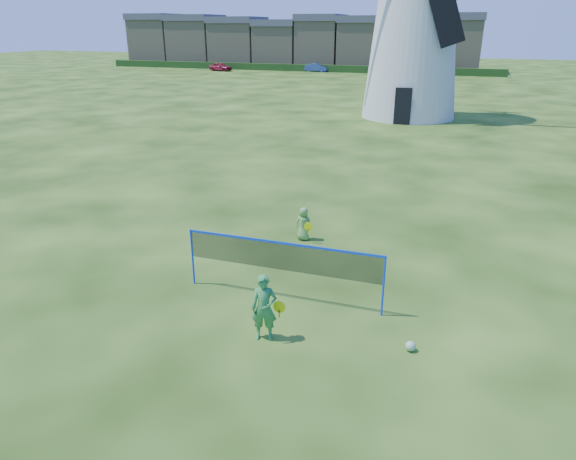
# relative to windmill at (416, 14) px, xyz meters

# --- Properties ---
(ground) EXTENTS (220.00, 220.00, 0.00)m
(ground) POSITION_rel_windmill_xyz_m (-0.05, -28.71, -7.16)
(ground) COLOR black
(ground) RESTS_ON ground
(windmill) EXTENTS (16.31, 6.81, 21.30)m
(windmill) POSITION_rel_windmill_xyz_m (0.00, 0.00, 0.00)
(windmill) COLOR silver
(windmill) RESTS_ON ground
(badminton_net) EXTENTS (5.05, 0.05, 1.55)m
(badminton_net) POSITION_rel_windmill_xyz_m (0.31, -29.11, -6.02)
(badminton_net) COLOR blue
(badminton_net) RESTS_ON ground
(player_girl) EXTENTS (0.73, 0.49, 1.53)m
(player_girl) POSITION_rel_windmill_xyz_m (0.53, -30.91, -6.40)
(player_girl) COLOR #378941
(player_girl) RESTS_ON ground
(player_boy) EXTENTS (0.63, 0.40, 1.08)m
(player_boy) POSITION_rel_windmill_xyz_m (-0.32, -25.28, -6.62)
(player_boy) COLOR #65A24E
(player_boy) RESTS_ON ground
(play_ball) EXTENTS (0.22, 0.22, 0.22)m
(play_ball) POSITION_rel_windmill_xyz_m (3.62, -30.35, -7.05)
(play_ball) COLOR green
(play_ball) RESTS_ON ground
(terraced_houses) EXTENTS (57.53, 8.40, 8.33)m
(terraced_houses) POSITION_rel_windmill_xyz_m (-23.45, 43.29, -3.12)
(terraced_houses) COLOR tan
(terraced_houses) RESTS_ON ground
(hedge) EXTENTS (62.00, 0.80, 1.00)m
(hedge) POSITION_rel_windmill_xyz_m (-22.05, 37.29, -6.66)
(hedge) COLOR #193814
(hedge) RESTS_ON ground
(car_left) EXTENTS (3.85, 2.19, 1.23)m
(car_left) POSITION_rel_windmill_xyz_m (-31.91, 33.77, -6.55)
(car_left) COLOR maroon
(car_left) RESTS_ON ground
(car_right) EXTENTS (3.70, 1.69, 1.18)m
(car_right) POSITION_rel_windmill_xyz_m (-17.69, 37.24, -6.58)
(car_right) COLOR navy
(car_right) RESTS_ON ground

